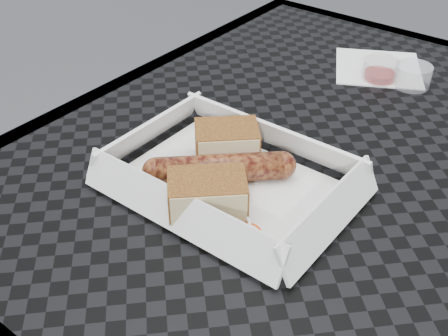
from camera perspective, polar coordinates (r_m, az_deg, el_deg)
patio_table at (r=0.68m, az=14.98°, el=-5.69°), size 0.80×0.80×0.74m
food_tray at (r=0.59m, az=0.59°, el=-1.74°), size 0.22×0.15×0.00m
bratwurst at (r=0.59m, az=-0.44°, el=-0.04°), size 0.13×0.12×0.03m
bread_near at (r=0.61m, az=0.29°, el=2.44°), size 0.08×0.08×0.04m
bread_far at (r=0.55m, az=-1.70°, el=-2.76°), size 0.09×0.09×0.04m
veg_garnish at (r=0.53m, az=2.15°, el=-6.68°), size 0.03×0.03×0.00m
napkin at (r=0.86m, az=15.37°, el=9.78°), size 0.16×0.16×0.00m
condiment_cup_sauce at (r=0.82m, az=15.63°, el=9.54°), size 0.05×0.05×0.03m
condiment_cup_empty at (r=0.82m, az=18.61°, el=8.87°), size 0.05×0.05×0.03m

